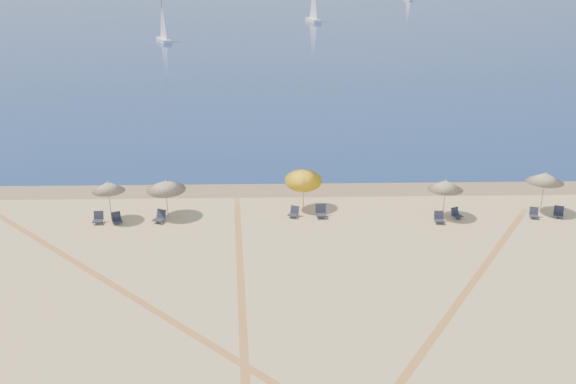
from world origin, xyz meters
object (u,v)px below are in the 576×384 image
chair_3 (160,217)px  chair_7 (456,214)px  chair_4 (294,212)px  chair_6 (439,218)px  umbrella_5 (545,177)px  sailboat_1 (163,27)px  chair_8 (534,213)px  umbrella_1 (108,186)px  umbrella_3 (303,177)px  chair_1 (98,218)px  sailboat_0 (313,8)px  umbrella_4 (446,185)px  umbrella_2 (166,185)px  chair_2 (117,218)px  chair_5 (321,212)px  chair_9 (559,212)px

chair_3 → chair_7: size_ratio=1.16×
chair_4 → chair_7: size_ratio=1.04×
chair_3 → chair_6: (15.88, -0.51, -0.02)m
umbrella_5 → chair_6: size_ratio=3.72×
sailboat_1 → chair_7: bearing=-92.1°
chair_3 → chair_8: bearing=24.5°
umbrella_1 → umbrella_3: (11.10, 1.42, -0.02)m
chair_4 → chair_7: (9.38, -0.40, -0.01)m
umbrella_5 → chair_8: 2.20m
chair_1 → sailboat_0: sailboat_0 is taller
chair_1 → chair_7: chair_1 is taller
chair_1 → chair_8: 25.03m
umbrella_3 → chair_4: 2.21m
chair_8 → sailboat_1: size_ratio=0.09×
chair_1 → sailboat_1: size_ratio=0.08×
chair_6 → sailboat_1: size_ratio=0.08×
umbrella_4 → umbrella_5: (5.94, 0.53, 0.22)m
chair_3 → chair_4: (7.66, 0.55, -0.03)m
umbrella_2 → chair_4: size_ratio=2.98×
sailboat_0 → sailboat_1: size_ratio=1.21×
chair_8 → sailboat_1: (-33.35, 77.53, 2.19)m
chair_2 → chair_4: (10.09, 0.67, -0.00)m
sailboat_0 → umbrella_2: bearing=-111.5°
umbrella_3 → sailboat_1: size_ratio=0.33×
umbrella_5 → chair_1: 25.84m
chair_5 → chair_6: chair_5 is taller
chair_8 → sailboat_1: 84.43m
chair_2 → chair_5: chair_5 is taller
umbrella_2 → chair_3: umbrella_2 is taller
chair_2 → chair_8: (23.98, 0.18, -0.01)m
chair_3 → chair_5: bearing=27.3°
chair_9 → sailboat_0: 109.88m
sailboat_1 → umbrella_4: bearing=-92.5°
umbrella_5 → chair_5: size_ratio=3.41×
umbrella_4 → sailboat_1: sailboat_1 is taller
umbrella_3 → chair_4: bearing=-116.5°
chair_7 → sailboat_0: size_ratio=0.08×
sailboat_0 → umbrella_3: bearing=-107.4°
chair_1 → chair_2: 1.06m
chair_1 → umbrella_4: bearing=0.9°
umbrella_1 → umbrella_3: bearing=7.3°
umbrella_2 → chair_9: bearing=-1.8°
chair_2 → chair_5: 11.67m
chair_4 → sailboat_1: bearing=129.0°
umbrella_4 → chair_2: size_ratio=2.95×
umbrella_1 → chair_6: (18.72, -0.84, -1.77)m
umbrella_2 → umbrella_3: 7.99m
umbrella_5 → chair_2: umbrella_5 is taller
chair_7 → chair_5: bearing=153.0°
chair_3 → chair_2: bearing=-152.8°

